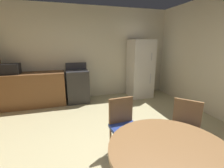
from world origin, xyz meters
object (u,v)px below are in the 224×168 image
chair_north (124,124)px  microwave (10,69)px  dining_table (169,164)px  oven_range (78,86)px  refrigerator (140,69)px  chair_northeast (185,127)px

chair_north → microwave: bearing=-144.2°
dining_table → oven_range: bearing=99.0°
microwave → dining_table: 4.11m
refrigerator → microwave: refrigerator is taller
refrigerator → chair_north: bearing=-120.7°
refrigerator → chair_northeast: 2.87m
refrigerator → chair_north: size_ratio=2.02×
microwave → dining_table: bearing=-57.7°
refrigerator → dining_table: (-1.38, -3.41, -0.28)m
oven_range → refrigerator: (1.92, -0.05, 0.41)m
dining_table → microwave: bearing=122.3°
oven_range → chair_northeast: size_ratio=1.26×
oven_range → microwave: size_ratio=2.50×
refrigerator → microwave: size_ratio=4.00×
dining_table → chair_north: bearing=94.4°
oven_range → dining_table: size_ratio=0.99×
oven_range → refrigerator: bearing=-1.6°
dining_table → chair_north: size_ratio=1.27×
chair_northeast → chair_north: (-0.80, 0.33, 0.00)m
oven_range → microwave: microwave is taller
chair_northeast → chair_north: same height
chair_north → oven_range: bearing=-173.7°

